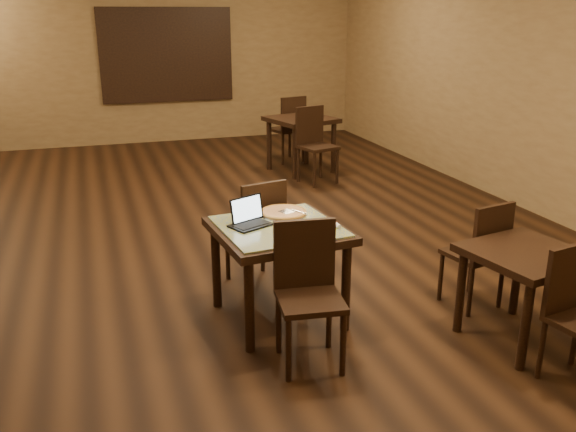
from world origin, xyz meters
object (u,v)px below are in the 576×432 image
object	(u,v)px
pizza_pan	(284,214)
other_table_c	(525,266)
tiled_table	(278,238)
laptop	(249,218)
other_table_a_chair_far	(290,125)
chair_main_near	(307,285)
other_table_a_chair_near	(314,140)
other_table_c_chair_far	(481,249)
chair_main_far	(259,227)
other_table_a	(301,127)

from	to	relation	value
pizza_pan	other_table_c	size ratio (longest dim) A/B	0.43
tiled_table	laptop	xyz separation A→B (m)	(-0.20, 0.10, 0.16)
other_table_a_chair_far	other_table_c	world-z (taller)	other_table_a_chair_far
other_table_c	laptop	bearing A→B (deg)	140.76
chair_main_near	other_table_a_chair_far	distance (m)	5.83
pizza_pan	other_table_a_chair_near	xyz separation A→B (m)	(1.57, 3.49, -0.18)
pizza_pan	tiled_table	bearing A→B (deg)	-116.57
laptop	other_table_c_chair_far	bearing A→B (deg)	-38.07
chair_main_far	pizza_pan	bearing A→B (deg)	92.02
chair_main_near	other_table_c_chair_far	world-z (taller)	chair_main_near
tiled_table	other_table_c	bearing A→B (deg)	-34.60
other_table_a_chair_far	other_table_c_chair_far	bearing A→B (deg)	72.82
tiled_table	chair_main_far	distance (m)	0.63
pizza_pan	other_table_a	distance (m)	4.40
chair_main_far	other_table_a	bearing A→B (deg)	-127.46
laptop	pizza_pan	distance (m)	0.35
laptop	other_table_c	size ratio (longest dim) A/B	0.41
other_table_a_chair_far	other_table_c	distance (m)	5.82
laptop	other_table_a	xyz separation A→B (m)	(1.92, 4.24, -0.14)
other_table_a_chair_near	other_table_c_chair_far	bearing A→B (deg)	-107.06
pizza_pan	other_table_a_chair_near	bearing A→B (deg)	65.75
laptop	other_table_a	size ratio (longest dim) A/B	0.33
other_table_a_chair_far	other_table_c_chair_far	size ratio (longest dim) A/B	1.17
other_table_a_chair_near	tiled_table	bearing A→B (deg)	-129.72
laptop	other_table_c_chair_far	size ratio (longest dim) A/B	0.39
chair_main_far	pizza_pan	xyz separation A→B (m)	(0.10, -0.38, 0.23)
other_table_a	other_table_a_chair_far	world-z (taller)	other_table_a_chair_far
pizza_pan	other_table_a_chair_far	bearing A→B (deg)	71.03
laptop	other_table_c	world-z (taller)	laptop
other_table_a	chair_main_near	bearing A→B (deg)	-124.31
other_table_a	other_table_a_chair_far	xyz separation A→B (m)	(0.02, 0.61, -0.08)
tiled_table	laptop	world-z (taller)	laptop
tiled_table	other_table_c_chair_far	size ratio (longest dim) A/B	1.12
pizza_pan	other_table_a_chair_near	size ratio (longest dim) A/B	0.36
other_table_a	other_table_c	distance (m)	5.21
chair_main_near	other_table_a_chair_far	world-z (taller)	other_table_a_chair_far
tiled_table	chair_main_far	bearing A→B (deg)	82.72
tiled_table	other_table_a_chair_far	bearing A→B (deg)	65.10
tiled_table	other_table_a_chair_far	size ratio (longest dim) A/B	0.96
other_table_c	other_table_c_chair_far	bearing A→B (deg)	77.89
chair_main_near	other_table_a	world-z (taller)	chair_main_near
tiled_table	laptop	distance (m)	0.27
other_table_a	chair_main_far	bearing A→B (deg)	-129.83
other_table_a_chair_near	other_table_c_chair_far	distance (m)	4.07
tiled_table	chair_main_near	world-z (taller)	chair_main_near
pizza_pan	other_table_a	world-z (taller)	other_table_a
chair_main_far	pizza_pan	world-z (taller)	chair_main_far
pizza_pan	other_table_a_chair_far	xyz separation A→B (m)	(1.62, 4.71, -0.18)
chair_main_far	other_table_a_chair_far	size ratio (longest dim) A/B	0.91
laptop	other_table_a_chair_far	world-z (taller)	other_table_a_chair_far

